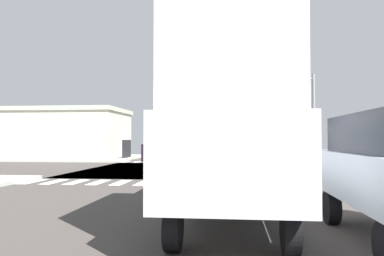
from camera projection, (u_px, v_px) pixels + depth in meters
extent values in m
cube|color=#443F3B|center=(199.00, 170.00, 23.15)|extent=(14.00, 90.00, 0.05)
cube|color=#443F3B|center=(199.00, 170.00, 23.15)|extent=(90.00, 12.00, 0.05)
cube|color=#B2ADA3|center=(355.00, 159.00, 33.69)|extent=(12.00, 12.00, 0.14)
cube|color=#B2B5A2|center=(77.00, 158.00, 36.46)|extent=(12.00, 12.00, 0.14)
cube|color=white|center=(33.00, 181.00, 16.61)|extent=(0.50, 2.00, 0.01)
cube|color=white|center=(55.00, 182.00, 16.50)|extent=(0.50, 2.00, 0.01)
cube|color=white|center=(76.00, 182.00, 16.40)|extent=(0.50, 2.00, 0.01)
cube|color=white|center=(99.00, 182.00, 16.29)|extent=(0.50, 2.00, 0.01)
cube|color=white|center=(121.00, 182.00, 16.18)|extent=(0.50, 2.00, 0.01)
cube|color=white|center=(144.00, 183.00, 16.08)|extent=(0.50, 2.00, 0.01)
cube|color=white|center=(167.00, 183.00, 15.97)|extent=(0.50, 2.00, 0.01)
cube|color=white|center=(190.00, 183.00, 15.86)|extent=(0.50, 2.00, 0.01)
cube|color=white|center=(214.00, 184.00, 15.76)|extent=(0.50, 2.00, 0.01)
cube|color=white|center=(238.00, 184.00, 15.65)|extent=(0.50, 2.00, 0.01)
cube|color=white|center=(262.00, 184.00, 15.55)|extent=(0.50, 2.00, 0.01)
cube|color=white|center=(287.00, 185.00, 15.44)|extent=(0.50, 2.00, 0.01)
cube|color=white|center=(312.00, 185.00, 15.33)|extent=(0.50, 2.00, 0.01)
cube|color=white|center=(337.00, 185.00, 15.23)|extent=(0.50, 2.00, 0.01)
cube|color=white|center=(126.00, 162.00, 31.12)|extent=(0.50, 2.00, 0.01)
cube|color=white|center=(138.00, 162.00, 31.01)|extent=(0.50, 2.00, 0.01)
cube|color=white|center=(150.00, 162.00, 30.91)|extent=(0.50, 2.00, 0.01)
cube|color=white|center=(161.00, 162.00, 30.80)|extent=(0.50, 2.00, 0.01)
cube|color=white|center=(174.00, 162.00, 30.69)|extent=(0.50, 2.00, 0.01)
cube|color=white|center=(186.00, 162.00, 30.59)|extent=(0.50, 2.00, 0.01)
cube|color=white|center=(198.00, 162.00, 30.48)|extent=(0.50, 2.00, 0.01)
cube|color=white|center=(210.00, 162.00, 30.38)|extent=(0.50, 2.00, 0.01)
cube|color=white|center=(223.00, 162.00, 30.27)|extent=(0.50, 2.00, 0.01)
cube|color=white|center=(235.00, 162.00, 30.16)|extent=(0.50, 2.00, 0.01)
cube|color=white|center=(248.00, 162.00, 30.06)|extent=(0.50, 2.00, 0.01)
cube|color=white|center=(260.00, 163.00, 29.95)|extent=(0.50, 2.00, 0.01)
cube|color=white|center=(273.00, 163.00, 29.84)|extent=(0.50, 2.00, 0.01)
cube|color=white|center=(286.00, 163.00, 29.74)|extent=(0.50, 2.00, 0.01)
cylinder|color=gray|center=(314.00, 118.00, 29.71)|extent=(0.20, 0.20, 7.06)
cylinder|color=gray|center=(270.00, 80.00, 30.17)|extent=(6.79, 0.14, 0.14)
cube|color=#1E5123|center=(274.00, 86.00, 30.12)|extent=(0.32, 0.40, 1.00)
sphere|color=black|center=(275.00, 82.00, 29.88)|extent=(0.22, 0.22, 0.22)
sphere|color=black|center=(275.00, 86.00, 29.87)|extent=(0.22, 0.22, 0.22)
sphere|color=green|center=(275.00, 90.00, 29.86)|extent=(0.22, 0.22, 0.22)
cube|color=#1E5123|center=(238.00, 87.00, 30.43)|extent=(0.32, 0.40, 1.00)
sphere|color=black|center=(238.00, 83.00, 30.19)|extent=(0.22, 0.22, 0.22)
sphere|color=black|center=(238.00, 87.00, 30.18)|extent=(0.22, 0.22, 0.22)
sphere|color=green|center=(238.00, 90.00, 30.17)|extent=(0.22, 0.22, 0.22)
cylinder|color=gray|center=(292.00, 118.00, 38.46)|extent=(0.16, 0.16, 8.03)
cylinder|color=gray|center=(285.00, 80.00, 38.65)|extent=(1.40, 0.10, 0.10)
ellipsoid|color=silver|center=(278.00, 81.00, 38.72)|extent=(0.60, 0.32, 0.20)
cube|color=beige|center=(55.00, 135.00, 39.23)|extent=(14.12, 8.07, 4.60)
cube|color=beige|center=(55.00, 111.00, 39.31)|extent=(14.42, 8.37, 0.40)
cube|color=black|center=(127.00, 149.00, 35.26)|extent=(0.24, 2.20, 1.80)
cylinder|color=black|center=(332.00, 207.00, 8.32)|extent=(0.26, 0.74, 0.74)
cylinder|color=black|center=(199.00, 189.00, 11.15)|extent=(0.26, 0.80, 0.80)
cylinder|color=black|center=(264.00, 190.00, 10.95)|extent=(0.26, 0.80, 0.80)
cylinder|color=black|center=(173.00, 227.00, 6.29)|extent=(0.26, 0.80, 0.80)
cylinder|color=black|center=(290.00, 230.00, 6.08)|extent=(0.26, 0.80, 0.80)
cube|color=silver|center=(231.00, 154.00, 8.65)|extent=(2.40, 7.20, 1.49)
cube|color=white|center=(231.00, 56.00, 7.64)|extent=(2.30, 4.18, 2.56)
cube|color=silver|center=(231.00, 99.00, 10.84)|extent=(2.11, 2.02, 1.49)
cylinder|color=black|center=(156.00, 169.00, 19.09)|extent=(0.74, 0.26, 0.74)
cylinder|color=black|center=(162.00, 166.00, 20.65)|extent=(0.74, 0.26, 0.74)
cylinder|color=black|center=(218.00, 169.00, 18.76)|extent=(0.74, 0.26, 0.74)
cylinder|color=black|center=(219.00, 167.00, 20.32)|extent=(0.74, 0.26, 0.74)
cube|color=black|center=(188.00, 152.00, 19.73)|extent=(4.60, 1.96, 0.88)
cube|color=black|center=(188.00, 137.00, 19.75)|extent=(3.22, 1.69, 0.72)
cylinder|color=black|center=(172.00, 154.00, 38.81)|extent=(0.26, 0.74, 0.74)
cylinder|color=black|center=(157.00, 154.00, 38.97)|extent=(0.26, 0.74, 0.74)
cylinder|color=black|center=(176.00, 153.00, 41.92)|extent=(0.26, 0.74, 0.74)
cylinder|color=black|center=(162.00, 152.00, 42.08)|extent=(0.26, 0.74, 0.74)
cube|color=silver|center=(167.00, 146.00, 40.47)|extent=(1.96, 4.60, 0.88)
cube|color=black|center=(167.00, 138.00, 40.49)|extent=(1.69, 3.22, 0.72)
cylinder|color=black|center=(205.00, 151.00, 46.41)|extent=(0.26, 0.68, 0.68)
cylinder|color=black|center=(194.00, 151.00, 46.57)|extent=(0.26, 0.68, 0.68)
cylinder|color=black|center=(207.00, 151.00, 49.32)|extent=(0.26, 0.68, 0.68)
cylinder|color=black|center=(196.00, 151.00, 49.47)|extent=(0.26, 0.68, 0.68)
cube|color=black|center=(200.00, 146.00, 47.96)|extent=(1.80, 4.30, 0.66)
cube|color=black|center=(200.00, 141.00, 47.98)|extent=(1.55, 2.24, 0.54)
cylinder|color=black|center=(193.00, 157.00, 32.18)|extent=(0.26, 0.68, 0.68)
cylinder|color=black|center=(177.00, 157.00, 32.34)|extent=(0.26, 0.68, 0.68)
cylinder|color=black|center=(197.00, 155.00, 35.09)|extent=(0.26, 0.68, 0.68)
cylinder|color=black|center=(181.00, 155.00, 35.24)|extent=(0.26, 0.68, 0.68)
cube|color=gold|center=(187.00, 149.00, 33.73)|extent=(1.80, 4.30, 0.66)
cube|color=black|center=(187.00, 142.00, 33.75)|extent=(1.55, 2.24, 0.54)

